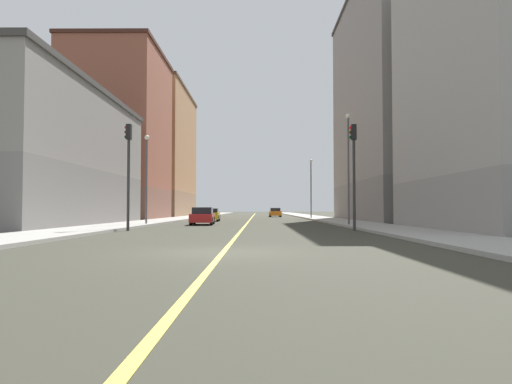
{
  "coord_description": "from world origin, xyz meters",
  "views": [
    {
      "loc": [
        1.03,
        -13.54,
        1.26
      ],
      "look_at": [
        0.66,
        45.57,
        3.4
      ],
      "focal_mm": 32.71,
      "sensor_mm": 36.0,
      "label": 1
    }
  ],
  "objects_px": {
    "street_lamp_right_near": "(147,169)",
    "street_lamp_left_far": "(311,182)",
    "building_right_distant": "(156,153)",
    "traffic_light_left_near": "(354,162)",
    "building_right_midblock": "(119,135)",
    "street_lamp_left_near": "(348,158)",
    "car_red": "(203,216)",
    "building_right_corner": "(34,156)",
    "car_orange": "(275,213)",
    "traffic_light_right_near": "(128,162)",
    "car_yellow": "(210,215)",
    "building_left_mid": "(400,105)"
  },
  "relations": [
    {
      "from": "building_right_distant",
      "to": "street_lamp_left_near",
      "type": "height_order",
      "value": "building_right_distant"
    },
    {
      "from": "street_lamp_right_near",
      "to": "car_orange",
      "type": "relative_size",
      "value": 1.55
    },
    {
      "from": "building_right_midblock",
      "to": "street_lamp_right_near",
      "type": "xyz_separation_m",
      "value": [
        8.33,
        -20.29,
        -5.89
      ]
    },
    {
      "from": "street_lamp_left_near",
      "to": "car_orange",
      "type": "xyz_separation_m",
      "value": [
        -3.92,
        39.8,
        -4.27
      ]
    },
    {
      "from": "traffic_light_right_near",
      "to": "street_lamp_left_far",
      "type": "height_order",
      "value": "street_lamp_left_far"
    },
    {
      "from": "street_lamp_left_far",
      "to": "car_orange",
      "type": "height_order",
      "value": "street_lamp_left_far"
    },
    {
      "from": "street_lamp_right_near",
      "to": "street_lamp_left_far",
      "type": "height_order",
      "value": "street_lamp_left_far"
    },
    {
      "from": "building_right_midblock",
      "to": "car_yellow",
      "type": "relative_size",
      "value": 5.1
    },
    {
      "from": "building_right_midblock",
      "to": "car_orange",
      "type": "bearing_deg",
      "value": 42.57
    },
    {
      "from": "building_right_distant",
      "to": "traffic_light_left_near",
      "type": "bearing_deg",
      "value": -65.62
    },
    {
      "from": "building_right_midblock",
      "to": "street_lamp_left_far",
      "type": "relative_size",
      "value": 2.79
    },
    {
      "from": "car_red",
      "to": "building_right_corner",
      "type": "bearing_deg",
      "value": -169.36
    },
    {
      "from": "building_right_midblock",
      "to": "traffic_light_left_near",
      "type": "bearing_deg",
      "value": -52.14
    },
    {
      "from": "traffic_light_right_near",
      "to": "street_lamp_left_near",
      "type": "distance_m",
      "value": 15.67
    },
    {
      "from": "traffic_light_left_near",
      "to": "street_lamp_left_near",
      "type": "height_order",
      "value": "street_lamp_left_near"
    },
    {
      "from": "building_right_distant",
      "to": "car_yellow",
      "type": "relative_size",
      "value": 5.64
    },
    {
      "from": "building_right_midblock",
      "to": "car_red",
      "type": "bearing_deg",
      "value": -56.23
    },
    {
      "from": "building_right_midblock",
      "to": "street_lamp_left_near",
      "type": "relative_size",
      "value": 2.53
    },
    {
      "from": "building_right_distant",
      "to": "car_red",
      "type": "distance_m",
      "value": 42.18
    },
    {
      "from": "building_right_midblock",
      "to": "car_orange",
      "type": "height_order",
      "value": "building_right_midblock"
    },
    {
      "from": "building_right_distant",
      "to": "street_lamp_right_near",
      "type": "distance_m",
      "value": 42.16
    },
    {
      "from": "traffic_light_right_near",
      "to": "street_lamp_left_near",
      "type": "xyz_separation_m",
      "value": [
        14.06,
        6.84,
        0.96
      ]
    },
    {
      "from": "car_red",
      "to": "building_right_distant",
      "type": "bearing_deg",
      "value": 107.59
    },
    {
      "from": "building_right_distant",
      "to": "traffic_light_left_near",
      "type": "relative_size",
      "value": 3.65
    },
    {
      "from": "building_right_corner",
      "to": "street_lamp_right_near",
      "type": "distance_m",
      "value": 8.4
    },
    {
      "from": "traffic_light_left_near",
      "to": "street_lamp_left_near",
      "type": "xyz_separation_m",
      "value": [
        1.02,
        6.84,
        0.98
      ]
    },
    {
      "from": "building_right_distant",
      "to": "street_lamp_left_far",
      "type": "xyz_separation_m",
      "value": [
        23.38,
        -18.22,
        -5.84
      ]
    },
    {
      "from": "building_left_mid",
      "to": "car_yellow",
      "type": "relative_size",
      "value": 6.13
    },
    {
      "from": "traffic_light_right_near",
      "to": "street_lamp_left_far",
      "type": "relative_size",
      "value": 0.85
    },
    {
      "from": "building_right_corner",
      "to": "building_right_midblock",
      "type": "xyz_separation_m",
      "value": [
        0.0,
        20.88,
        4.96
      ]
    },
    {
      "from": "building_right_corner",
      "to": "street_lamp_left_near",
      "type": "xyz_separation_m",
      "value": [
        23.38,
        -1.05,
        -0.25
      ]
    },
    {
      "from": "street_lamp_right_near",
      "to": "car_orange",
      "type": "xyz_separation_m",
      "value": [
        11.12,
        38.17,
        -3.59
      ]
    },
    {
      "from": "building_right_midblock",
      "to": "street_lamp_left_near",
      "type": "xyz_separation_m",
      "value": [
        23.38,
        -21.93,
        -5.21
      ]
    },
    {
      "from": "traffic_light_right_near",
      "to": "street_lamp_left_near",
      "type": "bearing_deg",
      "value": 25.94
    },
    {
      "from": "street_lamp_right_near",
      "to": "street_lamp_left_far",
      "type": "relative_size",
      "value": 0.93
    },
    {
      "from": "traffic_light_left_near",
      "to": "traffic_light_right_near",
      "type": "bearing_deg",
      "value": -180.0
    },
    {
      "from": "traffic_light_left_near",
      "to": "traffic_light_right_near",
      "type": "distance_m",
      "value": 13.05
    },
    {
      "from": "car_orange",
      "to": "car_yellow",
      "type": "bearing_deg",
      "value": -106.1
    },
    {
      "from": "street_lamp_left_far",
      "to": "building_left_mid",
      "type": "bearing_deg",
      "value": -48.65
    },
    {
      "from": "building_right_midblock",
      "to": "street_lamp_right_near",
      "type": "bearing_deg",
      "value": -67.68
    },
    {
      "from": "car_yellow",
      "to": "traffic_light_right_near",
      "type": "bearing_deg",
      "value": -97.19
    },
    {
      "from": "traffic_light_left_near",
      "to": "building_right_corner",
      "type": "bearing_deg",
      "value": 160.57
    },
    {
      "from": "car_red",
      "to": "car_yellow",
      "type": "distance_m",
      "value": 10.24
    },
    {
      "from": "street_lamp_right_near",
      "to": "car_yellow",
      "type": "bearing_deg",
      "value": 73.42
    },
    {
      "from": "building_left_mid",
      "to": "car_orange",
      "type": "bearing_deg",
      "value": 116.13
    },
    {
      "from": "building_right_corner",
      "to": "building_left_mid",
      "type": "bearing_deg",
      "value": 23.48
    },
    {
      "from": "traffic_light_left_near",
      "to": "building_right_distant",
      "type": "bearing_deg",
      "value": 114.38
    },
    {
      "from": "street_lamp_left_far",
      "to": "car_red",
      "type": "distance_m",
      "value": 23.93
    },
    {
      "from": "building_right_corner",
      "to": "car_red",
      "type": "height_order",
      "value": "building_right_corner"
    },
    {
      "from": "street_lamp_right_near",
      "to": "car_red",
      "type": "distance_m",
      "value": 5.7
    }
  ]
}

